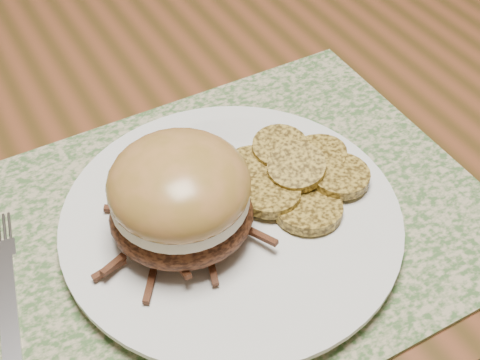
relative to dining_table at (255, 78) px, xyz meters
name	(u,v)px	position (x,y,z in m)	size (l,w,h in m)	color
ground	(249,355)	(0.00, 0.00, -0.67)	(3.50, 3.50, 0.00)	#54371C
dining_table	(255,78)	(0.00, 0.00, 0.00)	(1.50, 0.90, 0.75)	brown
placemat	(217,228)	(-0.18, -0.26, 0.08)	(0.45, 0.33, 0.00)	#416232
dinner_plate	(231,221)	(-0.18, -0.26, 0.09)	(0.26, 0.26, 0.02)	silver
pork_sandwich	(180,197)	(-0.22, -0.26, 0.14)	(0.14, 0.14, 0.08)	black
roasted_potatoes	(296,175)	(-0.11, -0.25, 0.11)	(0.13, 0.14, 0.03)	#A88731
fork	(7,290)	(-0.35, -0.23, 0.09)	(0.05, 0.16, 0.00)	silver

